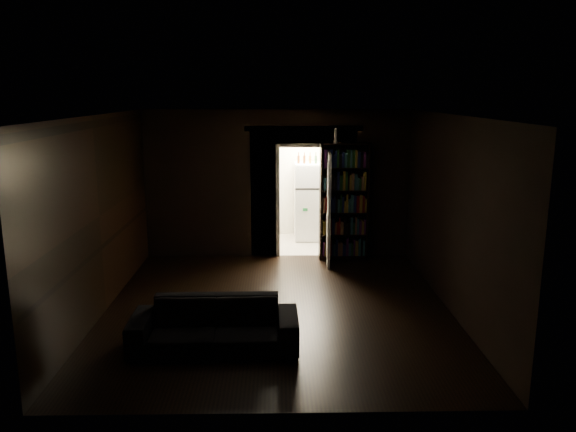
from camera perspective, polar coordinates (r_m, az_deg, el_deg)
ground at (r=8.34m, az=-1.08°, el=-9.38°), size 5.50×5.50×0.00m
room_walls at (r=8.93m, az=-1.19°, el=3.30°), size 5.02×5.61×2.84m
kitchen_alcove at (r=11.78m, az=1.32°, el=3.20°), size 2.20×1.80×2.60m
sofa at (r=7.07m, az=-7.47°, el=-10.18°), size 2.07×0.91×0.79m
bookshelf at (r=10.56m, az=5.68°, el=1.46°), size 0.95×0.53×2.20m
refrigerator at (r=12.02m, az=2.44°, el=1.51°), size 0.84×0.80×1.65m
door at (r=10.31m, az=4.15°, el=0.79°), size 0.10×0.85×2.05m
figurine at (r=10.30m, az=4.87°, el=8.14°), size 0.11×0.11×0.27m
bottles at (r=11.76m, az=2.26°, el=5.92°), size 0.59×0.11×0.24m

